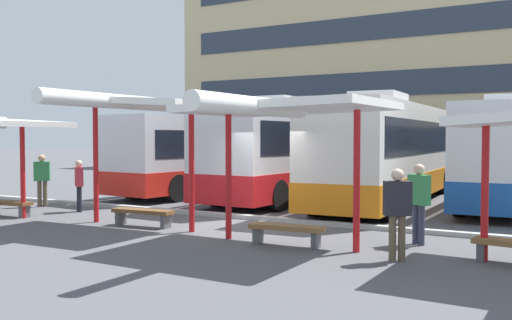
% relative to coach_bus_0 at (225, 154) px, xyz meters
% --- Properties ---
extents(ground_plane, '(160.00, 160.00, 0.00)m').
position_rel_coach_bus_0_xyz_m(ground_plane, '(5.77, -7.74, -1.60)').
color(ground_plane, '#515156').
extents(terminal_building, '(42.26, 10.44, 18.18)m').
position_rel_coach_bus_0_xyz_m(terminal_building, '(5.82, 22.70, 6.12)').
color(terminal_building, '#D1BC8C').
rests_on(terminal_building, ground).
extents(coach_bus_0, '(3.67, 12.03, 3.50)m').
position_rel_coach_bus_0_xyz_m(coach_bus_0, '(0.00, 0.00, 0.00)').
color(coach_bus_0, silver).
rests_on(coach_bus_0, ground).
extents(coach_bus_1, '(2.94, 10.38, 3.75)m').
position_rel_coach_bus_0_xyz_m(coach_bus_1, '(4.10, -1.30, 0.12)').
color(coach_bus_1, silver).
rests_on(coach_bus_1, ground).
extents(coach_bus_2, '(3.17, 12.16, 3.80)m').
position_rel_coach_bus_0_xyz_m(coach_bus_2, '(7.48, -0.80, 0.16)').
color(coach_bus_2, silver).
rests_on(coach_bus_2, ground).
extents(lane_stripe_0, '(0.16, 14.00, 0.01)m').
position_rel_coach_bus_0_xyz_m(lane_stripe_0, '(-1.88, -0.06, -1.60)').
color(lane_stripe_0, white).
rests_on(lane_stripe_0, ground).
extents(lane_stripe_1, '(0.16, 14.00, 0.01)m').
position_rel_coach_bus_0_xyz_m(lane_stripe_1, '(1.95, -0.06, -1.60)').
color(lane_stripe_1, white).
rests_on(lane_stripe_1, ground).
extents(lane_stripe_2, '(0.16, 14.00, 0.01)m').
position_rel_coach_bus_0_xyz_m(lane_stripe_2, '(5.77, -0.06, -1.60)').
color(lane_stripe_2, white).
rests_on(lane_stripe_2, ground).
extents(lane_stripe_3, '(0.16, 14.00, 0.01)m').
position_rel_coach_bus_0_xyz_m(lane_stripe_3, '(9.60, -0.06, -1.60)').
color(lane_stripe_3, white).
rests_on(lane_stripe_3, ground).
extents(bench_1, '(1.56, 0.57, 0.45)m').
position_rel_coach_bus_0_xyz_m(bench_1, '(-1.18, -9.84, -1.27)').
color(bench_1, brown).
rests_on(bench_1, ground).
extents(waiting_shelter_1, '(4.25, 4.53, 3.46)m').
position_rel_coach_bus_0_xyz_m(waiting_shelter_1, '(3.51, -9.62, 1.55)').
color(waiting_shelter_1, red).
rests_on(waiting_shelter_1, ground).
extents(bench_2, '(1.76, 0.58, 0.45)m').
position_rel_coach_bus_0_xyz_m(bench_2, '(3.51, -9.32, -1.27)').
color(bench_2, brown).
rests_on(bench_2, ground).
extents(waiting_shelter_2, '(4.09, 5.14, 3.12)m').
position_rel_coach_bus_0_xyz_m(waiting_shelter_2, '(8.00, -10.02, 1.30)').
color(waiting_shelter_2, red).
rests_on(waiting_shelter_2, ground).
extents(bench_3, '(1.68, 0.57, 0.45)m').
position_rel_coach_bus_0_xyz_m(bench_3, '(8.00, -9.84, -1.27)').
color(bench_3, brown).
rests_on(bench_3, ground).
extents(platform_kerb, '(44.00, 0.24, 0.12)m').
position_rel_coach_bus_0_xyz_m(platform_kerb, '(5.77, -6.79, -1.54)').
color(platform_kerb, '#ADADA8').
rests_on(platform_kerb, ground).
extents(waiting_passenger_0, '(0.51, 0.46, 1.62)m').
position_rel_coach_bus_0_xyz_m(waiting_passenger_0, '(-0.22, -8.02, -0.67)').
color(waiting_passenger_0, black).
rests_on(waiting_passenger_0, ground).
extents(waiting_passenger_1, '(0.52, 0.50, 1.75)m').
position_rel_coach_bus_0_xyz_m(waiting_passenger_1, '(-2.31, -7.70, -0.58)').
color(waiting_passenger_1, brown).
rests_on(waiting_passenger_1, ground).
extents(waiting_passenger_2, '(0.54, 0.47, 1.76)m').
position_rel_coach_bus_0_xyz_m(waiting_passenger_2, '(10.43, -8.28, -0.57)').
color(waiting_passenger_2, '#33384C').
rests_on(waiting_passenger_2, ground).
extents(waiting_passenger_3, '(0.55, 0.45, 1.75)m').
position_rel_coach_bus_0_xyz_m(waiting_passenger_3, '(10.51, -10.16, -0.58)').
color(waiting_passenger_3, brown).
rests_on(waiting_passenger_3, ground).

